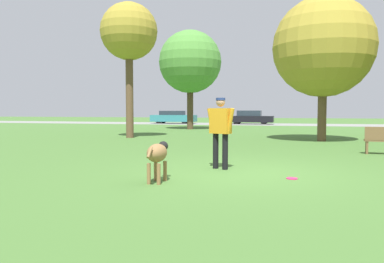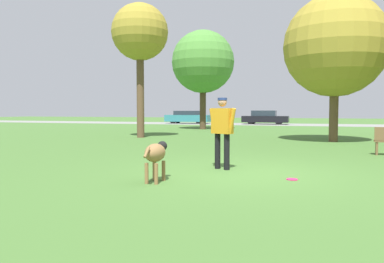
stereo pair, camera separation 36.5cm
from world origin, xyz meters
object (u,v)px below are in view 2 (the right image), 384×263
at_px(dog, 156,154).
at_px(tree_mid_center, 335,46).
at_px(frisbee, 292,179).
at_px(tree_near_left, 140,34).
at_px(tree_far_left, 203,62).
at_px(person, 222,127).
at_px(parked_car_teal, 188,117).
at_px(parked_car_black, 265,118).

xyz_separation_m(dog, tree_mid_center, (3.53, 10.62, 3.51)).
height_order(dog, frisbee, dog).
bearing_deg(tree_mid_center, tree_near_left, -177.94).
bearing_deg(dog, tree_far_left, 12.54).
relative_size(frisbee, tree_far_left, 0.03).
height_order(frisbee, tree_near_left, tree_near_left).
xyz_separation_m(person, dog, (-0.81, -1.86, -0.44)).
distance_m(frisbee, tree_near_left, 13.13).
bearing_deg(person, frisbee, -3.73).
bearing_deg(parked_car_teal, tree_near_left, -78.43).
relative_size(tree_far_left, parked_car_black, 1.59).
bearing_deg(dog, parked_car_black, 1.92).
bearing_deg(parked_car_teal, person, -70.27).
bearing_deg(parked_car_teal, tree_far_left, -66.54).
bearing_deg(tree_mid_center, parked_car_black, 105.41).
bearing_deg(tree_near_left, tree_far_left, 86.21).
relative_size(tree_mid_center, parked_car_black, 1.42).
height_order(person, dog, person).
height_order(person, frisbee, person).
distance_m(tree_mid_center, parked_car_teal, 23.53).
bearing_deg(dog, tree_mid_center, -19.99).
distance_m(frisbee, tree_mid_center, 10.49).
bearing_deg(tree_near_left, parked_car_black, 79.93).
height_order(person, parked_car_black, person).
bearing_deg(tree_far_left, tree_near_left, -93.79).
bearing_deg(tree_far_left, dog, -75.87).
relative_size(tree_mid_center, tree_near_left, 0.95).
distance_m(dog, tree_mid_center, 11.74).
distance_m(dog, parked_car_teal, 31.34).
bearing_deg(frisbee, parked_car_black, 98.30).
distance_m(person, dog, 2.07).
bearing_deg(person, parked_car_black, 119.74).
distance_m(frisbee, tree_far_left, 19.99).
xyz_separation_m(frisbee, parked_car_black, (-4.25, 29.14, 0.63)).
relative_size(person, tree_mid_center, 0.26).
height_order(frisbee, tree_mid_center, tree_mid_center).
bearing_deg(parked_car_teal, parked_car_black, 1.66).
bearing_deg(parked_car_black, tree_far_left, -104.75).
xyz_separation_m(person, parked_car_black, (-2.66, 28.30, -0.32)).
bearing_deg(tree_far_left, person, -71.94).
height_order(person, parked_car_teal, person).
bearing_deg(dog, parked_car_teal, 16.33).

